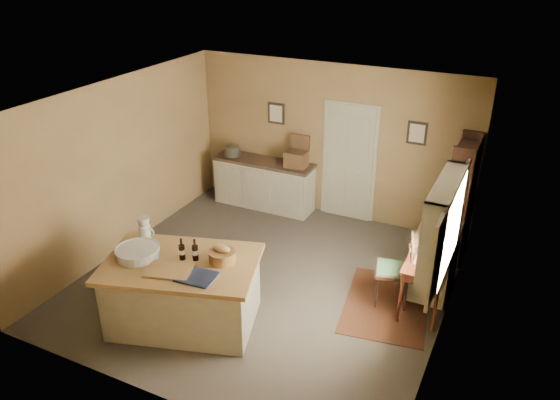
{
  "coord_description": "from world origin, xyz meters",
  "views": [
    {
      "loc": [
        3.1,
        -5.92,
        4.5
      ],
      "look_at": [
        0.04,
        0.38,
        1.15
      ],
      "focal_mm": 35.0,
      "sensor_mm": 36.0,
      "label": 1
    }
  ],
  "objects_px": {
    "work_island": "(183,290)",
    "sideboard": "(264,182)",
    "right_cabinet": "(434,260)",
    "desk_chair": "(393,270)",
    "writing_desk": "(427,267)",
    "shelving_unit": "(463,199)"
  },
  "relations": [
    {
      "from": "work_island",
      "to": "desk_chair",
      "type": "relative_size",
      "value": 2.17
    },
    {
      "from": "sideboard",
      "to": "shelving_unit",
      "type": "xyz_separation_m",
      "value": [
        3.51,
        -0.2,
        0.47
      ]
    },
    {
      "from": "writing_desk",
      "to": "desk_chair",
      "type": "relative_size",
      "value": 0.86
    },
    {
      "from": "writing_desk",
      "to": "desk_chair",
      "type": "distance_m",
      "value": 0.47
    },
    {
      "from": "work_island",
      "to": "sideboard",
      "type": "xyz_separation_m",
      "value": [
        -0.64,
        3.49,
        -0.0
      ]
    },
    {
      "from": "right_cabinet",
      "to": "shelving_unit",
      "type": "height_order",
      "value": "shelving_unit"
    },
    {
      "from": "desk_chair",
      "to": "shelving_unit",
      "type": "height_order",
      "value": "shelving_unit"
    },
    {
      "from": "desk_chair",
      "to": "right_cabinet",
      "type": "height_order",
      "value": "desk_chair"
    },
    {
      "from": "work_island",
      "to": "shelving_unit",
      "type": "height_order",
      "value": "shelving_unit"
    },
    {
      "from": "sideboard",
      "to": "shelving_unit",
      "type": "bearing_deg",
      "value": -3.26
    },
    {
      "from": "writing_desk",
      "to": "right_cabinet",
      "type": "bearing_deg",
      "value": 90.02
    },
    {
      "from": "work_island",
      "to": "right_cabinet",
      "type": "distance_m",
      "value": 3.48
    },
    {
      "from": "writing_desk",
      "to": "shelving_unit",
      "type": "xyz_separation_m",
      "value": [
        0.15,
        1.7,
        0.28
      ]
    },
    {
      "from": "shelving_unit",
      "to": "sideboard",
      "type": "bearing_deg",
      "value": 176.74
    },
    {
      "from": "sideboard",
      "to": "work_island",
      "type": "bearing_deg",
      "value": -79.6
    },
    {
      "from": "writing_desk",
      "to": "desk_chair",
      "type": "height_order",
      "value": "desk_chair"
    },
    {
      "from": "desk_chair",
      "to": "shelving_unit",
      "type": "xyz_separation_m",
      "value": [
        0.59,
        1.7,
        0.45
      ]
    },
    {
      "from": "right_cabinet",
      "to": "desk_chair",
      "type": "bearing_deg",
      "value": -127.14
    },
    {
      "from": "sideboard",
      "to": "shelving_unit",
      "type": "relative_size",
      "value": 0.99
    },
    {
      "from": "work_island",
      "to": "desk_chair",
      "type": "xyz_separation_m",
      "value": [
        2.28,
        1.59,
        0.02
      ]
    },
    {
      "from": "writing_desk",
      "to": "sideboard",
      "type": "bearing_deg",
      "value": 150.51
    },
    {
      "from": "work_island",
      "to": "shelving_unit",
      "type": "distance_m",
      "value": 4.39
    }
  ]
}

